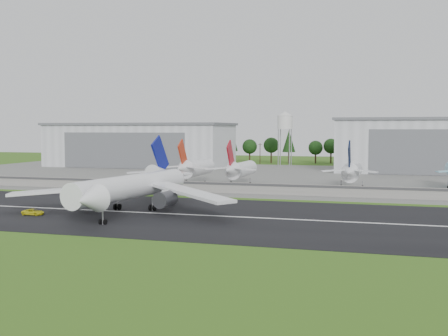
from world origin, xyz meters
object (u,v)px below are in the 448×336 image
(parked_jet_red_a, at_px, (194,168))
(parked_jet_red_b, at_px, (239,169))
(main_airliner, at_px, (130,192))
(ground_vehicle, at_px, (33,212))
(parked_jet_navy, at_px, (352,171))

(parked_jet_red_a, distance_m, parked_jet_red_b, 16.78)
(main_airliner, bearing_deg, parked_jet_red_b, -90.80)
(ground_vehicle, bearing_deg, parked_jet_navy, -42.90)
(parked_jet_red_b, bearing_deg, parked_jet_navy, 0.03)
(parked_jet_navy, bearing_deg, main_airliner, -125.40)
(parked_jet_red_b, bearing_deg, parked_jet_red_a, 179.90)
(ground_vehicle, distance_m, parked_jet_red_b, 82.85)
(parked_jet_red_b, relative_size, parked_jet_navy, 1.00)
(main_airliner, height_order, parked_jet_red_a, main_airliner)
(parked_jet_navy, bearing_deg, parked_jet_red_b, -179.97)
(main_airliner, relative_size, ground_vehicle, 11.52)
(main_airliner, distance_m, ground_vehicle, 22.65)
(main_airliner, relative_size, parked_jet_navy, 1.89)
(parked_jet_red_a, bearing_deg, ground_vehicle, -98.96)
(main_airliner, relative_size, parked_jet_red_a, 1.89)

